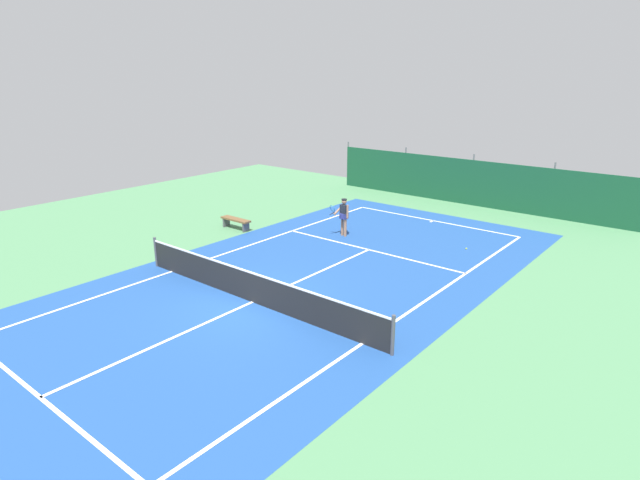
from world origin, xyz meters
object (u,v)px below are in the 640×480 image
object	(u,v)px
tennis_player	(344,214)
tennis_ball_near_player	(466,249)
courtside_bench	(236,221)
tennis_net	(252,287)

from	to	relation	value
tennis_player	tennis_ball_near_player	xyz separation A→B (m)	(4.92, 1.64, -0.93)
tennis_ball_near_player	courtside_bench	distance (m)	10.09
tennis_net	tennis_player	distance (m)	7.54
courtside_bench	tennis_net	bearing A→B (deg)	-38.64
tennis_ball_near_player	courtside_bench	bearing A→B (deg)	-157.40
tennis_ball_near_player	tennis_net	bearing A→B (deg)	-108.58
tennis_player	courtside_bench	world-z (taller)	tennis_player
tennis_player	tennis_ball_near_player	distance (m)	5.27
tennis_net	tennis_player	size ratio (longest dim) A/B	6.17
tennis_net	tennis_ball_near_player	bearing A→B (deg)	71.42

